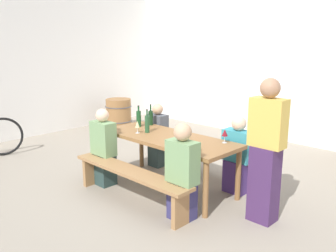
{
  "coord_description": "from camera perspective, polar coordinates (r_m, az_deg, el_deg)",
  "views": [
    {
      "loc": [
        3.34,
        -3.46,
        2.04
      ],
      "look_at": [
        0.0,
        0.0,
        0.9
      ],
      "focal_mm": 38.54,
      "sensor_mm": 36.0,
      "label": 1
    }
  ],
  "objects": [
    {
      "name": "ground_plane",
      "position": [
        5.22,
        -0.0,
        -9.66
      ],
      "size": [
        24.0,
        24.0,
        0.0
      ],
      "primitive_type": "plane",
      "color": "gray"
    },
    {
      "name": "back_wall",
      "position": [
        7.76,
        18.7,
        9.38
      ],
      "size": [
        14.0,
        0.2,
        3.2
      ],
      "primitive_type": "cube",
      "color": "white",
      "rests_on": "ground"
    },
    {
      "name": "side_wall",
      "position": [
        8.32,
        -21.62,
        9.37
      ],
      "size": [
        0.2,
        7.46,
        3.2
      ],
      "primitive_type": "cube",
      "color": "white",
      "rests_on": "ground"
    },
    {
      "name": "tasting_table",
      "position": [
        5.0,
        -0.0,
        -2.56
      ],
      "size": [
        2.04,
        0.8,
        0.75
      ],
      "color": "olive",
      "rests_on": "ground"
    },
    {
      "name": "bench_near",
      "position": [
        4.65,
        -6.07,
        -8.0
      ],
      "size": [
        1.94,
        0.3,
        0.45
      ],
      "color": "#9E7247",
      "rests_on": "ground"
    },
    {
      "name": "bench_far",
      "position": [
        5.59,
        5.0,
        -4.26
      ],
      "size": [
        1.94,
        0.3,
        0.45
      ],
      "color": "#9E7247",
      "rests_on": "ground"
    },
    {
      "name": "wine_bottle_0",
      "position": [
        5.18,
        -3.32,
        0.39
      ],
      "size": [
        0.07,
        0.07,
        0.34
      ],
      "color": "#234C2D",
      "rests_on": "tasting_table"
    },
    {
      "name": "wine_bottle_1",
      "position": [
        5.65,
        -2.76,
        1.38
      ],
      "size": [
        0.07,
        0.07,
        0.33
      ],
      "color": "#143319",
      "rests_on": "tasting_table"
    },
    {
      "name": "wine_bottle_2",
      "position": [
        5.55,
        -4.66,
        1.21
      ],
      "size": [
        0.07,
        0.07,
        0.33
      ],
      "color": "#194723",
      "rests_on": "tasting_table"
    },
    {
      "name": "wine_glass_0",
      "position": [
        4.7,
        8.97,
        -1.11
      ],
      "size": [
        0.08,
        0.08,
        0.18
      ],
      "color": "silver",
      "rests_on": "tasting_table"
    },
    {
      "name": "wine_glass_1",
      "position": [
        5.15,
        -4.86,
        0.19
      ],
      "size": [
        0.07,
        0.07,
        0.18
      ],
      "color": "silver",
      "rests_on": "tasting_table"
    },
    {
      "name": "seated_guest_near_0",
      "position": [
        5.24,
        -10.14,
        -3.66
      ],
      "size": [
        0.38,
        0.24,
        1.12
      ],
      "rotation": [
        0.0,
        0.0,
        1.57
      ],
      "color": "#283E3C",
      "rests_on": "ground"
    },
    {
      "name": "seated_guest_near_1",
      "position": [
        4.16,
        2.28,
        -7.62
      ],
      "size": [
        0.37,
        0.24,
        1.15
      ],
      "rotation": [
        0.0,
        0.0,
        1.57
      ],
      "color": "navy",
      "rests_on": "ground"
    },
    {
      "name": "seated_guest_far_0",
      "position": [
        5.94,
        -1.64,
        -1.7
      ],
      "size": [
        0.32,
        0.24,
        1.05
      ],
      "rotation": [
        0.0,
        0.0,
        -1.57
      ],
      "color": "#304445",
      "rests_on": "ground"
    },
    {
      "name": "seated_guest_far_1",
      "position": [
        5.0,
        10.91,
        -4.82
      ],
      "size": [
        0.41,
        0.24,
        1.07
      ],
      "rotation": [
        0.0,
        0.0,
        -1.57
      ],
      "color": "#462C72",
      "rests_on": "ground"
    },
    {
      "name": "standing_host",
      "position": [
        4.18,
        15.23,
        -4.25
      ],
      "size": [
        0.39,
        0.24,
        1.65
      ],
      "rotation": [
        0.0,
        0.0,
        3.14
      ],
      "color": "#422754",
      "rests_on": "ground"
    },
    {
      "name": "wine_barrel",
      "position": [
        8.7,
        -7.81,
        1.98
      ],
      "size": [
        0.63,
        0.63,
        0.7
      ],
      "color": "olive",
      "rests_on": "ground"
    }
  ]
}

